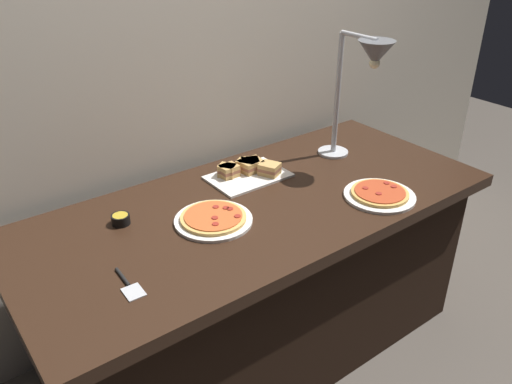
{
  "coord_description": "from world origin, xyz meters",
  "views": [
    {
      "loc": [
        -1.07,
        -1.4,
        1.77
      ],
      "look_at": [
        -0.02,
        0.0,
        0.81
      ],
      "focal_mm": 36.53,
      "sensor_mm": 36.0,
      "label": 1
    }
  ],
  "objects_px": {
    "heat_lamp": "(367,67)",
    "sauce_cup_near": "(121,219)",
    "pizza_plate_front": "(213,219)",
    "serving_spatula": "(128,285)",
    "sandwich_platter": "(248,170)",
    "pizza_plate_center": "(380,194)"
  },
  "relations": [
    {
      "from": "heat_lamp",
      "to": "pizza_plate_center",
      "type": "distance_m",
      "value": 0.53
    },
    {
      "from": "heat_lamp",
      "to": "sandwich_platter",
      "type": "xyz_separation_m",
      "value": [
        -0.46,
        0.21,
        -0.42
      ]
    },
    {
      "from": "sandwich_platter",
      "to": "serving_spatula",
      "type": "xyz_separation_m",
      "value": [
        -0.73,
        -0.38,
        -0.02
      ]
    },
    {
      "from": "heat_lamp",
      "to": "pizza_plate_front",
      "type": "distance_m",
      "value": 0.89
    },
    {
      "from": "sandwich_platter",
      "to": "sauce_cup_near",
      "type": "bearing_deg",
      "value": -176.24
    },
    {
      "from": "pizza_plate_front",
      "to": "sandwich_platter",
      "type": "bearing_deg",
      "value": 35.48
    },
    {
      "from": "pizza_plate_front",
      "to": "sauce_cup_near",
      "type": "distance_m",
      "value": 0.34
    },
    {
      "from": "pizza_plate_front",
      "to": "serving_spatula",
      "type": "height_order",
      "value": "pizza_plate_front"
    },
    {
      "from": "sauce_cup_near",
      "to": "serving_spatula",
      "type": "xyz_separation_m",
      "value": [
        -0.13,
        -0.34,
        -0.02
      ]
    },
    {
      "from": "sandwich_platter",
      "to": "pizza_plate_front",
      "type": "bearing_deg",
      "value": -144.52
    },
    {
      "from": "pizza_plate_front",
      "to": "sauce_cup_near",
      "type": "bearing_deg",
      "value": 145.39
    },
    {
      "from": "heat_lamp",
      "to": "serving_spatula",
      "type": "distance_m",
      "value": 1.28
    },
    {
      "from": "pizza_plate_front",
      "to": "pizza_plate_center",
      "type": "height_order",
      "value": "same"
    },
    {
      "from": "heat_lamp",
      "to": "sauce_cup_near",
      "type": "height_order",
      "value": "heat_lamp"
    },
    {
      "from": "heat_lamp",
      "to": "sauce_cup_near",
      "type": "xyz_separation_m",
      "value": [
        -1.05,
        0.17,
        -0.42
      ]
    },
    {
      "from": "pizza_plate_center",
      "to": "heat_lamp",
      "type": "bearing_deg",
      "value": 60.26
    },
    {
      "from": "pizza_plate_center",
      "to": "sandwich_platter",
      "type": "bearing_deg",
      "value": 123.04
    },
    {
      "from": "heat_lamp",
      "to": "pizza_plate_center",
      "type": "xyz_separation_m",
      "value": [
        -0.15,
        -0.26,
        -0.43
      ]
    },
    {
      "from": "pizza_plate_center",
      "to": "pizza_plate_front",
      "type": "bearing_deg",
      "value": 159.11
    },
    {
      "from": "sandwich_platter",
      "to": "heat_lamp",
      "type": "bearing_deg",
      "value": -24.42
    },
    {
      "from": "serving_spatula",
      "to": "sandwich_platter",
      "type": "bearing_deg",
      "value": 27.73
    },
    {
      "from": "heat_lamp",
      "to": "sauce_cup_near",
      "type": "relative_size",
      "value": 8.32
    }
  ]
}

